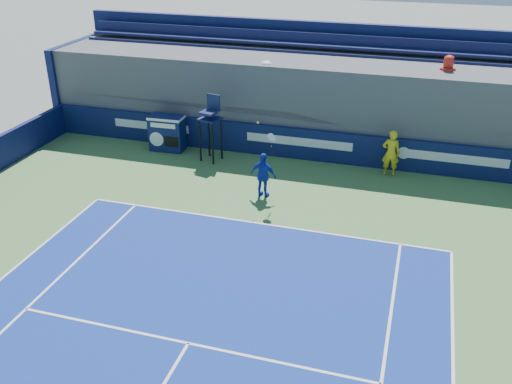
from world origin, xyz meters
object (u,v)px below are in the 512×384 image
(ball_person, at_px, (391,153))
(tennis_player, at_px, (264,175))
(match_clock, at_px, (167,132))
(umpire_chair, at_px, (211,121))

(ball_person, bearing_deg, tennis_player, 31.52)
(match_clock, bearing_deg, umpire_chair, -12.35)
(match_clock, distance_m, tennis_player, 5.47)
(umpire_chair, bearing_deg, match_clock, 167.65)
(umpire_chair, bearing_deg, tennis_player, -41.57)
(ball_person, distance_m, match_clock, 8.46)
(ball_person, height_order, umpire_chair, umpire_chair)
(ball_person, xyz_separation_m, umpire_chair, (-6.47, -0.49, 0.68))
(match_clock, xyz_separation_m, tennis_player, (4.68, -2.83, 0.03))
(ball_person, bearing_deg, umpire_chair, -1.49)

